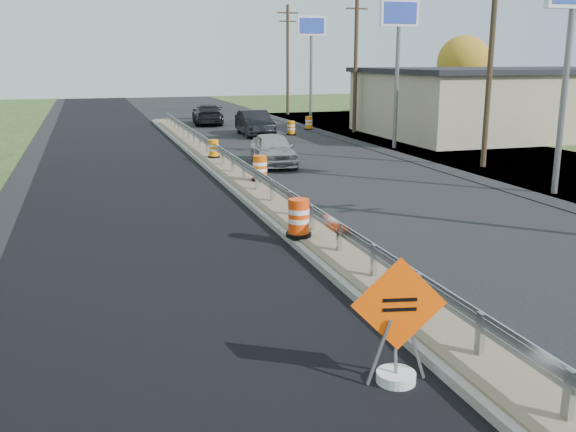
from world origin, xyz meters
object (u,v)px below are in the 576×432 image
object	(u,v)px
barrel_median_near	(299,219)
barrel_median_mid	(260,169)
barrel_median_far	(214,149)
barrel_shoulder_far	(309,123)
caution_sign	(397,352)
car_silver	(273,149)
car_dark_mid	(255,123)
car_dark_far	(207,114)
barrel_shoulder_mid	(291,128)

from	to	relation	value
barrel_median_near	barrel_median_mid	xyz separation A→B (m)	(1.10, 8.08, -0.02)
barrel_median_far	barrel_shoulder_far	size ratio (longest dim) A/B	0.93
barrel_shoulder_far	caution_sign	bearing A→B (deg)	-107.11
barrel_median_mid	car_silver	distance (m)	5.23
car_silver	car_dark_mid	bearing A→B (deg)	85.35
car_silver	caution_sign	bearing A→B (deg)	-95.17
car_dark_far	car_silver	bearing A→B (deg)	94.97
barrel_shoulder_mid	barrel_shoulder_far	bearing A→B (deg)	51.89
barrel_shoulder_mid	car_dark_far	world-z (taller)	car_dark_far
caution_sign	car_silver	bearing A→B (deg)	91.07
barrel_shoulder_mid	caution_sign	bearing A→B (deg)	-104.90
barrel_median_near	barrel_median_mid	world-z (taller)	barrel_median_near
barrel_median_far	car_dark_mid	world-z (taller)	car_dark_mid
car_dark_mid	car_dark_far	xyz separation A→B (m)	(-1.58, 8.19, -0.03)
barrel_median_near	barrel_median_far	size ratio (longest dim) A/B	1.19
barrel_shoulder_mid	car_dark_far	bearing A→B (deg)	114.51
barrel_shoulder_mid	barrel_shoulder_far	distance (m)	3.56
barrel_median_near	barrel_shoulder_far	distance (m)	28.85
barrel_shoulder_mid	car_dark_mid	xyz separation A→B (m)	(-2.34, 0.41, 0.37)
barrel_median_mid	barrel_median_far	xyz separation A→B (m)	(-0.55, 6.50, -0.06)
barrel_median_far	barrel_shoulder_mid	bearing A→B (deg)	54.36
caution_sign	barrel_shoulder_far	size ratio (longest dim) A/B	2.19
car_silver	car_dark_far	size ratio (longest dim) A/B	0.82
car_dark_far	barrel_shoulder_mid	bearing A→B (deg)	121.18
barrel_shoulder_mid	car_dark_mid	bearing A→B (deg)	170.02
car_dark_mid	caution_sign	bearing A→B (deg)	-99.14
car_silver	barrel_median_far	bearing A→B (deg)	152.32
barrel_median_near	car_dark_far	world-z (taller)	car_dark_far
barrel_median_near	barrel_shoulder_far	bearing A→B (deg)	70.25
barrel_median_mid	car_silver	bearing A→B (deg)	68.34
barrel_median_near	car_dark_mid	size ratio (longest dim) A/B	0.21
barrel_shoulder_far	car_silver	size ratio (longest dim) A/B	0.21
barrel_shoulder_far	car_dark_mid	xyz separation A→B (m)	(-4.54, -2.39, 0.36)
barrel_median_near	car_dark_mid	world-z (taller)	car_dark_mid
barrel_median_near	barrel_shoulder_mid	world-z (taller)	barrel_median_near
barrel_median_far	car_silver	bearing A→B (deg)	-33.48
caution_sign	car_dark_far	xyz separation A→B (m)	(4.58, 40.54, 0.26)
caution_sign	barrel_median_mid	size ratio (longest dim) A/B	2.05
barrel_shoulder_mid	barrel_median_mid	bearing A→B (deg)	-111.63
caution_sign	car_dark_mid	world-z (taller)	caution_sign
barrel_median_mid	barrel_median_far	world-z (taller)	barrel_median_mid
barrel_shoulder_mid	car_dark_mid	world-z (taller)	car_dark_mid
barrel_median_far	car_dark_mid	bearing A→B (deg)	65.39
barrel_median_near	barrel_median_mid	size ratio (longest dim) A/B	1.03
barrel_median_far	car_dark_mid	distance (m)	11.19
barrel_median_mid	car_dark_far	bearing A→B (deg)	84.19
barrel_median_mid	barrel_shoulder_mid	xyz separation A→B (m)	(6.45, 16.26, -0.26)
barrel_median_far	car_dark_mid	xyz separation A→B (m)	(4.66, 10.17, 0.17)
car_dark_mid	barrel_median_mid	bearing A→B (deg)	-102.21
caution_sign	barrel_shoulder_mid	bearing A→B (deg)	87.14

